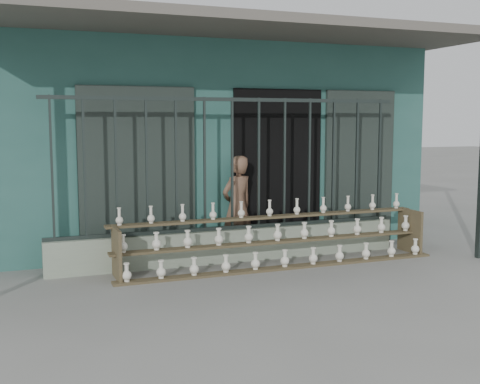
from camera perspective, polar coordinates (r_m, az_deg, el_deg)
name	(u,v)px	position (r m, az deg, el deg)	size (l,w,h in m)	color
ground	(270,285)	(7.22, 2.86, -8.79)	(60.00, 60.00, 0.00)	slate
workshop_building	(177,138)	(10.97, -6.02, 5.09)	(7.40, 6.60, 3.21)	#2A5A52
parapet_wall	(232,245)	(8.34, -0.74, -5.07)	(5.00, 0.20, 0.45)	gray
security_fence	(232,164)	(8.18, -0.75, 2.66)	(5.00, 0.04, 1.80)	#283330
shelf_rack	(277,239)	(8.12, 3.58, -4.44)	(4.50, 0.68, 0.85)	brown
elderly_woman	(237,206)	(8.57, -0.26, -1.36)	(0.53, 0.35, 1.45)	brown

